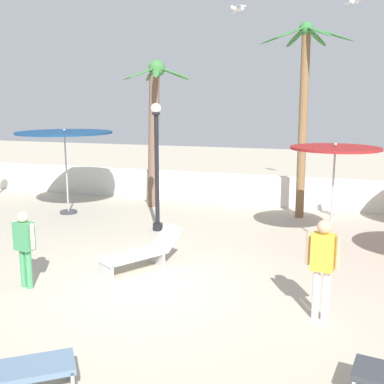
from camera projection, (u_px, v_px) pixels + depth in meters
ground_plane at (149, 288)px, 9.17m from camera, size 56.00×56.00×0.00m
boundary_wall at (236, 189)px, 16.60m from camera, size 25.20×0.30×1.06m
patio_umbrella_1 at (65, 136)px, 14.78m from camera, size 3.03×3.03×2.76m
patio_umbrella_2 at (335, 155)px, 11.32m from camera, size 2.16×2.16×2.63m
palm_tree_0 at (154, 118)px, 15.68m from camera, size 2.55×2.29×4.96m
palm_tree_1 at (304, 98)px, 14.07m from camera, size 2.79×2.59×5.92m
lamp_post_1 at (157, 165)px, 12.90m from camera, size 0.28×0.28×3.57m
lounge_chair_2 at (142, 252)px, 10.16m from camera, size 1.48×1.89×0.84m
guest_0 at (24, 243)px, 9.02m from camera, size 0.55×0.31×1.54m
guest_3 at (323, 260)px, 7.64m from camera, size 0.55×0.30×1.73m
seagull_0 at (354, 2)px, 15.86m from camera, size 0.74×0.81×0.14m
seagull_1 at (238, 8)px, 12.47m from camera, size 0.65×1.19×0.16m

